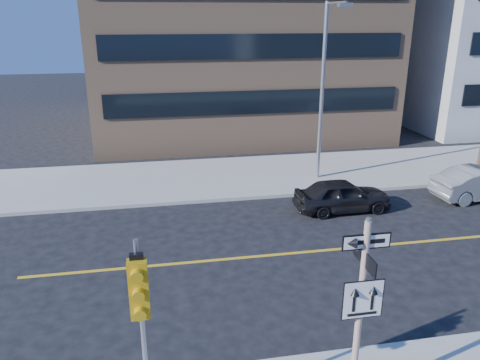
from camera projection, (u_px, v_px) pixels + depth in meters
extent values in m
plane|color=black|center=(311.00, 330.00, 11.88)|extent=(120.00, 120.00, 0.00)
cylinder|color=silver|center=(359.00, 317.00, 8.85)|extent=(0.13, 0.13, 4.00)
cylinder|color=gray|center=(369.00, 219.00, 8.17)|extent=(0.10, 0.10, 0.06)
cube|color=black|center=(367.00, 241.00, 8.32)|extent=(0.92, 0.03, 0.30)
cube|color=black|center=(365.00, 259.00, 8.43)|extent=(0.03, 0.92, 0.30)
cube|color=white|center=(363.00, 300.00, 8.62)|extent=(0.80, 0.03, 0.80)
cylinder|color=gray|center=(144.00, 343.00, 8.17)|extent=(0.09, 0.09, 4.00)
cube|color=gold|center=(139.00, 289.00, 7.58)|extent=(0.32, 0.22, 1.05)
sphere|color=#8C0705|center=(137.00, 274.00, 7.36)|extent=(0.17, 0.17, 0.17)
sphere|color=black|center=(139.00, 293.00, 7.47)|extent=(0.17, 0.17, 0.17)
sphere|color=black|center=(140.00, 312.00, 7.59)|extent=(0.17, 0.17, 0.17)
imported|color=black|center=(342.00, 195.00, 18.96)|extent=(1.65, 3.93, 1.33)
cylinder|color=gray|center=(322.00, 94.00, 21.39)|extent=(0.18, 0.18, 8.00)
cylinder|color=gray|center=(336.00, 3.00, 19.17)|extent=(0.10, 2.20, 0.10)
cube|color=gray|center=(345.00, 5.00, 18.27)|extent=(0.55, 0.30, 0.16)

